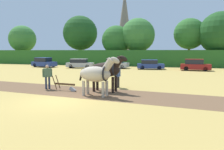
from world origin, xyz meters
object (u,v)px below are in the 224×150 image
at_px(tree_center, 138,35).
at_px(parked_car_center, 150,65).
at_px(tree_left, 80,33).
at_px(plow, 66,86).
at_px(draft_horse_lead_left, 97,74).
at_px(tree_center_left, 116,40).
at_px(parked_car_center_right, 195,65).
at_px(parked_car_left, 80,64).
at_px(farmer_at_plow, 47,75).
at_px(church_spire, 124,24).
at_px(parked_car_far_left, 44,63).
at_px(tree_right, 221,33).
at_px(tree_far_left, 23,39).
at_px(parked_car_center_left, 116,64).
at_px(farmer_beside_team, 118,75).
at_px(tree_center_right, 189,34).
at_px(draft_horse_lead_right, 106,70).

relative_size(tree_center, parked_car_center, 2.18).
xyz_separation_m(tree_left, plow, (12.46, -30.08, -6.15)).
xyz_separation_m(draft_horse_lead_left, parked_car_center, (1.00, 20.36, -0.66)).
xyz_separation_m(tree_center_left, plow, (4.21, -28.93, -4.50)).
bearing_deg(parked_car_center_right, tree_center_left, 147.76).
xyz_separation_m(plow, parked_car_left, (-7.49, 18.70, 0.38)).
xyz_separation_m(tree_center, farmer_at_plow, (-1.67, -28.94, -4.70)).
bearing_deg(tree_center_left, church_spire, 98.80).
bearing_deg(parked_car_far_left, tree_left, 93.24).
distance_m(tree_left, parked_car_center_right, 25.59).
bearing_deg(tree_right, tree_center_left, 177.33).
xyz_separation_m(tree_far_left, tree_center_left, (22.02, -0.13, -0.57)).
bearing_deg(parked_car_center_left, farmer_beside_team, -69.94).
height_order(tree_far_left, parked_car_far_left, tree_far_left).
xyz_separation_m(tree_center_right, plow, (-9.52, -29.57, -5.48)).
distance_m(tree_left, tree_center_right, 21.99).
bearing_deg(plow, tree_center_left, 104.14).
height_order(tree_center_right, draft_horse_lead_right, tree_center_right).
bearing_deg(tree_left, tree_right, -4.30).
height_order(tree_far_left, parked_car_center_right, tree_far_left).
xyz_separation_m(plow, parked_car_far_left, (-14.14, 18.81, 0.44)).
xyz_separation_m(tree_left, farmer_beside_team, (15.53, -27.89, -5.49)).
bearing_deg(parked_car_far_left, farmer_at_plow, -44.26).
relative_size(tree_center, parked_car_center_left, 2.27).
relative_size(tree_left, church_spire, 0.49).
height_order(tree_right, parked_car_center_left, tree_right).
height_order(tree_far_left, parked_car_left, tree_far_left).
height_order(tree_center_left, draft_horse_lead_left, tree_center_left).
bearing_deg(tree_center, plow, -90.13).
height_order(tree_center_left, farmer_beside_team, tree_center_left).
height_order(church_spire, plow, church_spire).
bearing_deg(farmer_at_plow, tree_left, 152.57).
height_order(tree_left, church_spire, church_spire).
relative_size(draft_horse_lead_right, plow, 1.56).
relative_size(tree_left, tree_right, 1.08).
relative_size(tree_center_left, tree_right, 0.82).
bearing_deg(farmer_at_plow, tree_far_left, 173.09).
distance_m(tree_center_right, parked_car_center_right, 11.88).
height_order(tree_left, tree_center_left, tree_left).
bearing_deg(parked_car_left, tree_center_right, 23.80).
distance_m(tree_center_left, church_spire, 23.45).
height_order(draft_horse_lead_left, parked_car_center_left, draft_horse_lead_left).
bearing_deg(tree_center, tree_center_right, 2.48).
xyz_separation_m(tree_far_left, plow, (26.22, -29.06, -5.07)).
xyz_separation_m(tree_far_left, farmer_beside_team, (29.30, -26.87, -4.41)).
bearing_deg(tree_right, tree_far_left, 178.59).
relative_size(tree_center_right, parked_car_center_right, 2.14).
bearing_deg(farmer_at_plow, parked_car_center_left, 133.24).
bearing_deg(tree_right, plow, -117.30).
relative_size(draft_horse_lead_left, farmer_beside_team, 1.63).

